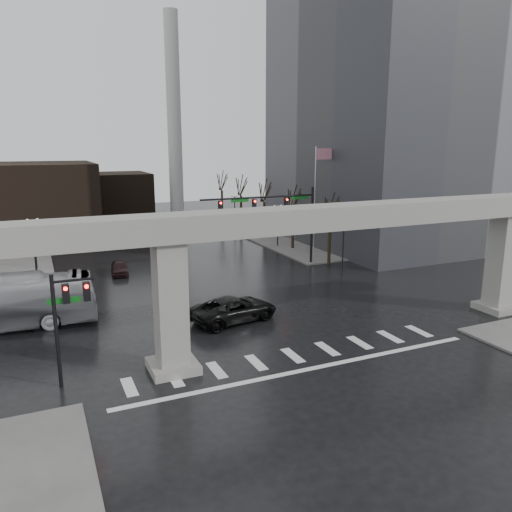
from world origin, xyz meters
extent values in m
plane|color=black|center=(0.00, 0.00, 0.00)|extent=(160.00, 160.00, 0.00)
cube|color=slate|center=(26.00, 36.00, 0.07)|extent=(28.00, 36.00, 0.15)
cube|color=gray|center=(0.00, 0.00, 8.00)|extent=(48.00, 2.20, 1.40)
cube|color=gray|center=(-7.00, 0.00, 3.65)|extent=(1.60, 1.60, 7.30)
cube|color=gray|center=(18.00, 0.00, 3.65)|extent=(1.60, 1.60, 7.30)
cube|color=gray|center=(-7.00, 0.00, 0.25)|extent=(2.60, 2.60, 0.50)
cube|color=gray|center=(18.00, 0.00, 0.25)|extent=(2.60, 2.60, 0.50)
cube|color=slate|center=(28.00, 26.00, 21.00)|extent=(22.00, 26.00, 42.00)
cube|color=black|center=(-14.00, 42.00, 5.00)|extent=(16.00, 14.00, 10.00)
cube|color=black|center=(-2.00, 52.00, 4.00)|extent=(10.00, 10.00, 8.00)
cylinder|color=beige|center=(6.00, 46.00, 15.00)|extent=(2.00, 2.00, 30.00)
cylinder|color=gray|center=(6.00, 46.00, 0.60)|extent=(3.60, 3.60, 1.20)
cylinder|color=black|center=(12.80, 18.80, 4.00)|extent=(0.24, 0.24, 8.00)
cylinder|color=black|center=(6.80, 18.80, 7.20)|extent=(12.00, 0.18, 0.18)
cube|color=black|center=(9.80, 18.80, 6.55)|extent=(0.35, 0.30, 1.00)
cube|color=black|center=(6.30, 18.80, 6.55)|extent=(0.35, 0.30, 1.00)
cube|color=black|center=(2.80, 18.80, 6.55)|extent=(0.35, 0.30, 1.00)
sphere|color=#FF0C05|center=(9.80, 18.62, 6.85)|extent=(0.20, 0.20, 0.20)
cube|color=#0C5814|center=(11.30, 18.80, 7.00)|extent=(1.80, 0.05, 0.35)
cube|color=#0C5814|center=(4.80, 18.80, 7.00)|extent=(1.80, 0.05, 0.35)
cylinder|color=black|center=(-12.80, 0.50, 3.00)|extent=(0.20, 0.20, 6.00)
cylinder|color=black|center=(-11.80, 0.50, 5.60)|extent=(2.00, 0.14, 0.14)
cube|color=black|center=(-12.20, 0.50, 4.95)|extent=(0.35, 0.30, 1.00)
cube|color=black|center=(-11.20, 0.50, 4.95)|extent=(0.35, 0.30, 1.00)
cube|color=#0C5814|center=(-12.30, 0.50, 4.60)|extent=(1.60, 0.05, 0.30)
cylinder|color=silver|center=(15.00, 22.00, 6.00)|extent=(0.12, 0.12, 12.00)
cube|color=#B31333|center=(16.00, 22.00, 11.20)|extent=(2.00, 0.03, 1.20)
cylinder|color=black|center=(13.50, 14.00, 2.40)|extent=(0.14, 0.14, 4.80)
cube|color=black|center=(13.50, 14.00, 4.75)|extent=(0.90, 0.06, 0.06)
sphere|color=silver|center=(13.05, 14.00, 4.95)|extent=(0.32, 0.32, 0.32)
sphere|color=silver|center=(13.95, 14.00, 4.95)|extent=(0.32, 0.32, 0.32)
cylinder|color=black|center=(13.50, 28.00, 2.40)|extent=(0.14, 0.14, 4.80)
cube|color=black|center=(13.50, 28.00, 4.75)|extent=(0.90, 0.06, 0.06)
sphere|color=silver|center=(13.05, 28.00, 4.95)|extent=(0.32, 0.32, 0.32)
sphere|color=silver|center=(13.95, 28.00, 4.95)|extent=(0.32, 0.32, 0.32)
cylinder|color=black|center=(13.50, 42.00, 2.40)|extent=(0.14, 0.14, 4.80)
cube|color=black|center=(13.50, 42.00, 4.75)|extent=(0.90, 0.06, 0.06)
sphere|color=silver|center=(13.05, 42.00, 4.95)|extent=(0.32, 0.32, 0.32)
sphere|color=silver|center=(13.95, 42.00, 4.95)|extent=(0.32, 0.32, 0.32)
cylinder|color=black|center=(-13.50, 14.00, 2.40)|extent=(0.14, 0.14, 4.80)
cube|color=black|center=(-13.50, 14.00, 4.75)|extent=(0.90, 0.06, 0.06)
sphere|color=silver|center=(-13.95, 14.00, 4.95)|extent=(0.32, 0.32, 0.32)
sphere|color=silver|center=(-13.05, 14.00, 4.95)|extent=(0.32, 0.32, 0.32)
cylinder|color=black|center=(-13.50, 28.00, 2.40)|extent=(0.14, 0.14, 4.80)
cube|color=black|center=(-13.50, 28.00, 4.75)|extent=(0.90, 0.06, 0.06)
sphere|color=silver|center=(-13.95, 28.00, 4.95)|extent=(0.32, 0.32, 0.32)
sphere|color=silver|center=(-13.05, 28.00, 4.95)|extent=(0.32, 0.32, 0.32)
cylinder|color=black|center=(-13.50, 42.00, 2.40)|extent=(0.14, 0.14, 4.80)
cube|color=black|center=(-13.50, 42.00, 4.75)|extent=(0.90, 0.06, 0.06)
sphere|color=silver|center=(-13.95, 42.00, 4.95)|extent=(0.32, 0.32, 0.32)
sphere|color=silver|center=(-13.05, 42.00, 4.95)|extent=(0.32, 0.32, 0.32)
cylinder|color=black|center=(14.50, 18.00, 2.27)|extent=(0.34, 0.34, 4.55)
cylinder|color=black|center=(14.50, 18.00, 6.01)|extent=(0.12, 1.52, 2.98)
cylinder|color=black|center=(15.00, 18.25, 5.78)|extent=(0.83, 1.14, 2.51)
cylinder|color=black|center=(14.50, 26.00, 2.33)|extent=(0.34, 0.34, 4.66)
cylinder|color=black|center=(14.50, 26.00, 6.15)|extent=(0.12, 1.55, 3.05)
cylinder|color=black|center=(15.00, 26.25, 5.91)|extent=(0.85, 1.16, 2.57)
cylinder|color=black|center=(14.50, 34.00, 2.38)|extent=(0.34, 0.34, 4.76)
cylinder|color=black|center=(14.50, 34.00, 6.29)|extent=(0.12, 1.59, 3.11)
cylinder|color=black|center=(15.00, 34.25, 6.05)|extent=(0.86, 1.18, 2.62)
cylinder|color=black|center=(14.50, 42.00, 2.43)|extent=(0.34, 0.34, 4.87)
cylinder|color=black|center=(14.50, 42.00, 6.43)|extent=(0.12, 1.62, 3.18)
cylinder|color=black|center=(15.00, 42.25, 6.18)|extent=(0.88, 1.20, 2.68)
cylinder|color=black|center=(14.50, 50.00, 2.48)|extent=(0.34, 0.34, 4.97)
cylinder|color=black|center=(14.50, 50.00, 6.57)|extent=(0.12, 1.65, 3.25)
cylinder|color=black|center=(15.00, 50.25, 6.31)|extent=(0.89, 1.23, 2.74)
imported|color=black|center=(-0.98, 5.93, 0.88)|extent=(6.78, 4.09, 1.76)
imported|color=black|center=(-6.25, 22.48, 0.66)|extent=(1.99, 4.02, 1.32)
camera|label=1|loc=(-13.29, -25.28, 12.31)|focal=35.00mm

